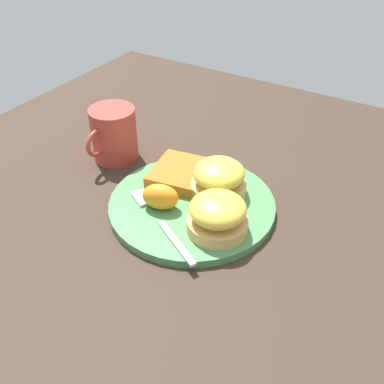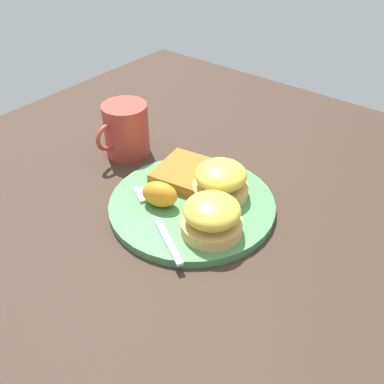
{
  "view_description": "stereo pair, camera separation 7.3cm",
  "coord_description": "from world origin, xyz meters",
  "px_view_note": "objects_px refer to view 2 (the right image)",
  "views": [
    {
      "loc": [
        0.5,
        0.3,
        0.48
      ],
      "look_at": [
        0.0,
        0.0,
        0.03
      ],
      "focal_mm": 42.0,
      "sensor_mm": 36.0,
      "label": 1
    },
    {
      "loc": [
        0.46,
        0.36,
        0.48
      ],
      "look_at": [
        0.0,
        0.0,
        0.03
      ],
      "focal_mm": 42.0,
      "sensor_mm": 36.0,
      "label": 2
    }
  ],
  "objects_px": {
    "sandwich_benedict_right": "(221,180)",
    "fork": "(155,217)",
    "sandwich_benedict_left": "(212,216)",
    "orange_wedge": "(160,194)",
    "cup": "(126,130)",
    "hashbrown_patty": "(185,172)"
  },
  "relations": [
    {
      "from": "sandwich_benedict_right",
      "to": "fork",
      "type": "height_order",
      "value": "sandwich_benedict_right"
    },
    {
      "from": "sandwich_benedict_left",
      "to": "sandwich_benedict_right",
      "type": "bearing_deg",
      "value": -152.51
    },
    {
      "from": "orange_wedge",
      "to": "fork",
      "type": "xyz_separation_m",
      "value": [
        0.03,
        0.02,
        -0.02
      ]
    },
    {
      "from": "sandwich_benedict_right",
      "to": "cup",
      "type": "height_order",
      "value": "cup"
    },
    {
      "from": "orange_wedge",
      "to": "fork",
      "type": "height_order",
      "value": "orange_wedge"
    },
    {
      "from": "sandwich_benedict_right",
      "to": "cup",
      "type": "xyz_separation_m",
      "value": [
        -0.01,
        -0.23,
        0.01
      ]
    },
    {
      "from": "cup",
      "to": "sandwich_benedict_left",
      "type": "bearing_deg",
      "value": 70.65
    },
    {
      "from": "orange_wedge",
      "to": "cup",
      "type": "relative_size",
      "value": 0.5
    },
    {
      "from": "hashbrown_patty",
      "to": "fork",
      "type": "bearing_deg",
      "value": 16.25
    },
    {
      "from": "sandwich_benedict_left",
      "to": "sandwich_benedict_right",
      "type": "relative_size",
      "value": 1.0
    },
    {
      "from": "sandwich_benedict_left",
      "to": "cup",
      "type": "distance_m",
      "value": 0.3
    },
    {
      "from": "sandwich_benedict_right",
      "to": "cup",
      "type": "distance_m",
      "value": 0.24
    },
    {
      "from": "orange_wedge",
      "to": "cup",
      "type": "bearing_deg",
      "value": -119.46
    },
    {
      "from": "fork",
      "to": "cup",
      "type": "bearing_deg",
      "value": -123.9
    },
    {
      "from": "sandwich_benedict_right",
      "to": "orange_wedge",
      "type": "xyz_separation_m",
      "value": [
        0.08,
        -0.06,
        -0.01
      ]
    },
    {
      "from": "sandwich_benedict_left",
      "to": "hashbrown_patty",
      "type": "relative_size",
      "value": 0.91
    },
    {
      "from": "orange_wedge",
      "to": "hashbrown_patty",
      "type": "bearing_deg",
      "value": -168.52
    },
    {
      "from": "hashbrown_patty",
      "to": "fork",
      "type": "xyz_separation_m",
      "value": [
        0.12,
        0.03,
        -0.01
      ]
    },
    {
      "from": "sandwich_benedict_left",
      "to": "cup",
      "type": "height_order",
      "value": "cup"
    },
    {
      "from": "sandwich_benedict_left",
      "to": "hashbrown_patty",
      "type": "distance_m",
      "value": 0.15
    },
    {
      "from": "sandwich_benedict_left",
      "to": "sandwich_benedict_right",
      "type": "distance_m",
      "value": 0.09
    },
    {
      "from": "hashbrown_patty",
      "to": "orange_wedge",
      "type": "relative_size",
      "value": 1.73
    }
  ]
}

